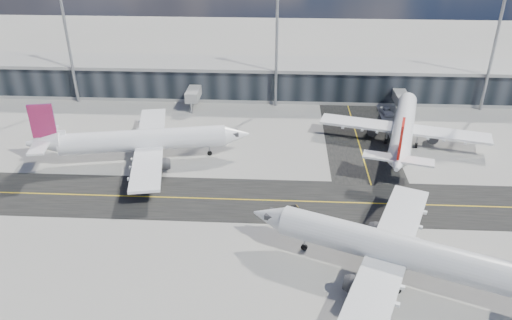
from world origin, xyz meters
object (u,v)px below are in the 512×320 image
object	(u,v)px
airliner_af	(140,141)
airliner_redtail	(403,127)
airliner_near	(402,252)
service_van	(387,111)
baggage_tug	(291,213)

from	to	relation	value
airliner_af	airliner_redtail	xyz separation A→B (m)	(52.34, 9.41, -0.15)
airliner_redtail	airliner_near	distance (m)	42.37
service_van	baggage_tug	bearing A→B (deg)	-126.42
baggage_tug	airliner_af	bearing A→B (deg)	-148.07
airliner_near	baggage_tug	size ratio (longest dim) A/B	12.57
airliner_af	baggage_tug	distance (m)	34.78
airliner_af	airliner_near	bearing A→B (deg)	42.88
airliner_af	airliner_redtail	distance (m)	53.18
airliner_af	service_van	bearing A→B (deg)	105.83
airliner_near	baggage_tug	world-z (taller)	airliner_near
airliner_af	service_van	xyz separation A→B (m)	(52.42, 26.33, -3.44)
airliner_redtail	service_van	world-z (taller)	airliner_redtail
airliner_near	service_van	xyz separation A→B (m)	(8.74, 58.39, -3.55)
airliner_redtail	baggage_tug	bearing A→B (deg)	-114.45
baggage_tug	service_van	size ratio (longest dim) A/B	0.66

